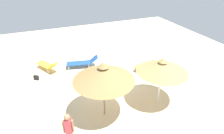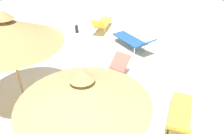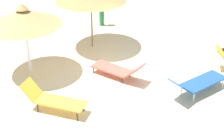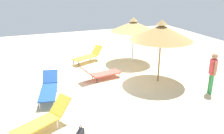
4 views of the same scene
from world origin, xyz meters
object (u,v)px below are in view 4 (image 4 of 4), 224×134
at_px(lounge_chair_near_right, 88,55).
at_px(lounge_chair_far_left, 100,73).
at_px(parasol_umbrella_back, 161,32).
at_px(lounge_chair_center, 49,88).
at_px(lounge_chair_near_left, 44,119).
at_px(handbag, 80,134).
at_px(person_standing_front, 213,71).
at_px(parasol_umbrella_far_right, 133,26).

distance_m(lounge_chair_near_right, lounge_chair_far_left, 2.77).
height_order(parasol_umbrella_back, lounge_chair_center, parasol_umbrella_back).
relative_size(lounge_chair_near_left, lounge_chair_far_left, 0.98).
distance_m(lounge_chair_near_right, handbag, 7.26).
relative_size(lounge_chair_far_left, person_standing_front, 1.15).
relative_size(parasol_umbrella_back, lounge_chair_near_left, 1.46).
bearing_deg(handbag, lounge_chair_far_left, -116.01).
bearing_deg(parasol_umbrella_far_right, person_standing_front, 103.66).
distance_m(lounge_chair_far_left, person_standing_front, 4.98).
bearing_deg(lounge_chair_far_left, lounge_chair_near_left, 48.13).
bearing_deg(handbag, lounge_chair_near_right, -107.80).
xyz_separation_m(parasol_umbrella_far_right, handbag, (4.65, 6.02, -1.95)).
xyz_separation_m(lounge_chair_near_right, person_standing_front, (-3.64, 5.86, 0.60)).
relative_size(lounge_chair_near_right, lounge_chair_near_left, 1.00).
xyz_separation_m(lounge_chair_near_right, handbag, (2.22, 6.91, -0.25)).
bearing_deg(person_standing_front, lounge_chair_near_right, -58.14).
xyz_separation_m(lounge_chair_far_left, lounge_chair_center, (2.53, 0.97, 0.07)).
height_order(parasol_umbrella_far_right, lounge_chair_far_left, parasol_umbrella_far_right).
height_order(lounge_chair_far_left, handbag, lounge_chair_far_left).
bearing_deg(parasol_umbrella_far_right, lounge_chair_near_right, -20.05).
distance_m(person_standing_front, handbag, 6.01).
bearing_deg(lounge_chair_near_left, parasol_umbrella_back, -158.59).
bearing_deg(parasol_umbrella_back, lounge_chair_near_right, -59.45).
relative_size(parasol_umbrella_far_right, lounge_chair_near_right, 1.32).
distance_m(lounge_chair_near_right, lounge_chair_center, 4.61).
distance_m(lounge_chair_center, handbag, 3.23).
bearing_deg(lounge_chair_near_left, person_standing_front, -178.27).
bearing_deg(lounge_chair_near_right, lounge_chair_center, 53.87).
xyz_separation_m(parasol_umbrella_far_right, person_standing_front, (-1.21, 4.97, -1.11)).
bearing_deg(person_standing_front, lounge_chair_far_left, -38.97).
relative_size(parasol_umbrella_far_right, lounge_chair_center, 1.14).
relative_size(parasol_umbrella_far_right, person_standing_front, 1.47).
relative_size(lounge_chair_near_left, handbag, 4.29).
bearing_deg(lounge_chair_near_right, parasol_umbrella_back, 120.55).
xyz_separation_m(parasol_umbrella_back, lounge_chair_near_right, (2.31, -3.92, -1.94)).
distance_m(lounge_chair_near_right, lounge_chair_near_left, 6.84).
relative_size(person_standing_front, handbag, 3.82).
bearing_deg(lounge_chair_near_left, lounge_chair_far_left, -131.87).
relative_size(parasol_umbrella_back, person_standing_front, 1.64).
xyz_separation_m(parasol_umbrella_back, lounge_chair_center, (5.03, -0.19, -1.95)).
bearing_deg(person_standing_front, parasol_umbrella_far_right, -76.34).
relative_size(parasol_umbrella_back, lounge_chair_center, 1.27).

